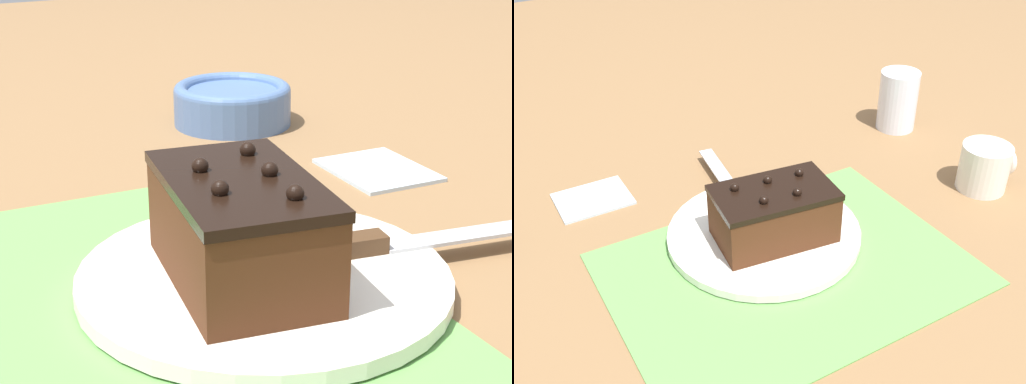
% 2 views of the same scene
% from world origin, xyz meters
% --- Properties ---
extents(ground_plane, '(3.00, 3.00, 0.00)m').
position_xyz_m(ground_plane, '(0.00, 0.00, 0.00)').
color(ground_plane, olive).
extents(placemat_woven, '(0.46, 0.34, 0.00)m').
position_xyz_m(placemat_woven, '(0.00, 0.00, 0.00)').
color(placemat_woven, '#609E4C').
rests_on(placemat_woven, ground_plane).
extents(cake_plate, '(0.27, 0.27, 0.01)m').
position_xyz_m(cake_plate, '(0.01, 0.07, 0.01)').
color(cake_plate, white).
rests_on(cake_plate, placemat_woven).
extents(chocolate_cake, '(0.17, 0.12, 0.09)m').
position_xyz_m(chocolate_cake, '(0.01, 0.05, 0.05)').
color(chocolate_cake, '#472614').
rests_on(chocolate_cake, cake_plate).
extents(serving_knife, '(0.05, 0.22, 0.01)m').
position_xyz_m(serving_knife, '(0.01, 0.18, 0.02)').
color(serving_knife, '#472D19').
rests_on(serving_knife, cake_plate).
extents(small_bowl, '(0.14, 0.14, 0.05)m').
position_xyz_m(small_bowl, '(-0.40, 0.24, 0.03)').
color(small_bowl, '#4C6B9E').
rests_on(small_bowl, ground_plane).
extents(folded_napkin, '(0.11, 0.09, 0.01)m').
position_xyz_m(folded_napkin, '(-0.17, 0.30, 0.00)').
color(folded_napkin, silver).
rests_on(folded_napkin, ground_plane).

